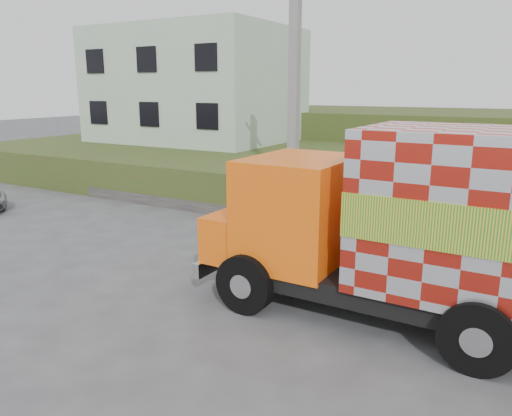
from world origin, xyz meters
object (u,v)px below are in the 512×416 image
Objects in this scene: cargo_truck at (441,229)px; pedestrian at (368,150)px; cow at (240,243)px; utility_pole at (294,97)px.

pedestrian is at bearing 117.22° from cargo_truck.
cargo_truck reaches higher than cow.
utility_pole is 5.36× the size of cow.
utility_pole is at bearing 98.16° from cow.
cow is at bearing 73.32° from pedestrian.
cow is 7.20m from pedestrian.
pedestrian is (-3.86, 7.83, 0.35)m from cargo_truck.
cargo_truck is 8.74m from pedestrian.
cow is (0.84, -4.64, -3.44)m from utility_pole.
utility_pole reaches higher than cargo_truck.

